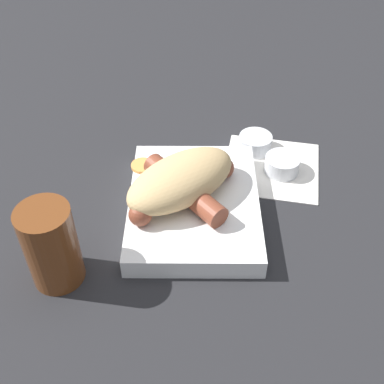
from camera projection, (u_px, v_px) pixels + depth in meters
name	position (u px, v px, depth m)	size (l,w,h in m)	color
ground_plane	(192.00, 212.00, 0.68)	(3.00, 3.00, 0.00)	#232326
food_tray	(192.00, 205.00, 0.67)	(0.23, 0.18, 0.03)	white
bread_roll	(179.00, 180.00, 0.65)	(0.17, 0.18, 0.06)	tan
sausage	(182.00, 190.00, 0.65)	(0.13, 0.14, 0.03)	brown
pickled_veggies	(150.00, 166.00, 0.71)	(0.05, 0.07, 0.00)	#F99E4C
napkin	(270.00, 167.00, 0.75)	(0.17, 0.17, 0.00)	white
condiment_cup_near	(280.00, 166.00, 0.74)	(0.05, 0.05, 0.03)	silver
condiment_cup_far	(253.00, 144.00, 0.78)	(0.05, 0.05, 0.03)	silver
drink_glass	(49.00, 246.00, 0.56)	(0.06, 0.06, 0.11)	brown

